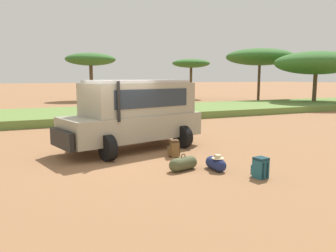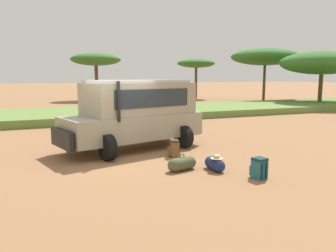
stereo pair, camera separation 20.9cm
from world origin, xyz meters
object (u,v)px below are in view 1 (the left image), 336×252
object	(u,v)px
duffel_bag_soft_canvas	(183,164)
acacia_tree_left_mid	(91,60)
backpack_beside_front_wheel	(174,149)
safari_vehicle	(135,113)
acacia_tree_centre_back	(191,64)
duffel_bag_low_black_case	(216,164)
acacia_tree_far_right	(316,63)
acacia_tree_right_mid	(260,57)
backpack_cluster_center	(260,168)

from	to	relation	value
duffel_bag_soft_canvas	acacia_tree_left_mid	bearing A→B (deg)	83.27
backpack_beside_front_wheel	duffel_bag_soft_canvas	bearing A→B (deg)	-106.29
safari_vehicle	acacia_tree_centre_back	size ratio (longest dim) A/B	1.15
backpack_beside_front_wheel	duffel_bag_low_black_case	size ratio (longest dim) A/B	0.69
safari_vehicle	acacia_tree_centre_back	world-z (taller)	acacia_tree_centre_back
safari_vehicle	backpack_beside_front_wheel	xyz separation A→B (m)	(0.73, -1.69, -1.03)
safari_vehicle	duffel_bag_low_black_case	bearing A→B (deg)	-72.69
acacia_tree_left_mid	acacia_tree_far_right	world-z (taller)	acacia_tree_left_mid
acacia_tree_left_mid	backpack_beside_front_wheel	bearing A→B (deg)	-96.19
safari_vehicle	acacia_tree_right_mid	bearing A→B (deg)	40.80
duffel_bag_soft_canvas	acacia_tree_centre_back	distance (m)	31.65
duffel_bag_low_black_case	duffel_bag_soft_canvas	xyz separation A→B (m)	(-0.83, 0.35, 0.00)
duffel_bag_soft_canvas	acacia_tree_right_mid	xyz separation A→B (m)	(19.20, 20.03, 4.48)
duffel_bag_soft_canvas	acacia_tree_centre_back	bearing A→B (deg)	61.27
duffel_bag_low_black_case	acacia_tree_centre_back	world-z (taller)	acacia_tree_centre_back
safari_vehicle	duffel_bag_soft_canvas	bearing A→B (deg)	-85.01
backpack_beside_front_wheel	acacia_tree_left_mid	size ratio (longest dim) A/B	0.10
backpack_beside_front_wheel	acacia_tree_left_mid	distance (m)	28.40
backpack_cluster_center	acacia_tree_far_right	size ratio (longest dim) A/B	0.07
duffel_bag_soft_canvas	acacia_tree_centre_back	xyz separation A→B (m)	(15.09, 27.52, 4.02)
safari_vehicle	acacia_tree_left_mid	xyz separation A→B (m)	(3.75, 26.23, 3.21)
duffel_bag_low_black_case	acacia_tree_right_mid	bearing A→B (deg)	47.97
acacia_tree_centre_back	acacia_tree_right_mid	size ratio (longest dim) A/B	0.66
acacia_tree_left_mid	acacia_tree_far_right	xyz separation A→B (m)	(16.44, -16.04, -0.71)
duffel_bag_soft_canvas	acacia_tree_right_mid	world-z (taller)	acacia_tree_right_mid
acacia_tree_centre_back	acacia_tree_far_right	distance (m)	14.93
duffel_bag_low_black_case	acacia_tree_right_mid	distance (m)	27.81
safari_vehicle	acacia_tree_left_mid	world-z (taller)	acacia_tree_left_mid
duffel_bag_low_black_case	acacia_tree_left_mid	distance (m)	30.22
acacia_tree_centre_back	acacia_tree_right_mid	bearing A→B (deg)	-61.24
backpack_cluster_center	duffel_bag_soft_canvas	distance (m)	2.04
duffel_bag_soft_canvas	acacia_tree_right_mid	size ratio (longest dim) A/B	0.12
acacia_tree_centre_back	acacia_tree_far_right	size ratio (longest dim) A/B	0.64
backpack_cluster_center	acacia_tree_right_mid	bearing A→B (deg)	50.42
duffel_bag_low_black_case	duffel_bag_soft_canvas	bearing A→B (deg)	157.16
backpack_beside_front_wheel	acacia_tree_right_mid	world-z (taller)	acacia_tree_right_mid
acacia_tree_left_mid	acacia_tree_right_mid	bearing A→B (deg)	-30.88
duffel_bag_soft_canvas	acacia_tree_far_right	size ratio (longest dim) A/B	0.12
acacia_tree_left_mid	acacia_tree_right_mid	size ratio (longest dim) A/B	0.77
backpack_beside_front_wheel	backpack_cluster_center	size ratio (longest dim) A/B	1.03
backpack_beside_front_wheel	acacia_tree_centre_back	size ratio (longest dim) A/B	0.11
acacia_tree_centre_back	acacia_tree_right_mid	xyz separation A→B (m)	(4.11, -7.49, 0.47)
backpack_beside_front_wheel	acacia_tree_far_right	distance (m)	23.08
safari_vehicle	backpack_beside_front_wheel	bearing A→B (deg)	-66.82
acacia_tree_centre_back	duffel_bag_soft_canvas	bearing A→B (deg)	-118.73
acacia_tree_right_mid	backpack_beside_front_wheel	bearing A→B (deg)	-135.38
backpack_cluster_center	acacia_tree_left_mid	size ratio (longest dim) A/B	0.10
acacia_tree_right_mid	acacia_tree_far_right	size ratio (longest dim) A/B	0.97
backpack_cluster_center	duffel_bag_low_black_case	distance (m)	1.25
backpack_cluster_center	acacia_tree_left_mid	distance (m)	31.22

